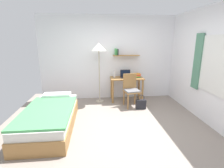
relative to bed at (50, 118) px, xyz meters
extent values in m
plane|color=gray|center=(1.48, -0.12, -0.24)|extent=(5.28, 5.28, 0.00)
cube|color=white|center=(1.48, 1.91, 1.06)|extent=(4.40, 0.05, 2.60)
cube|color=#9E703D|center=(1.95, 1.77, 1.16)|extent=(0.82, 0.22, 0.02)
cube|color=#4CA856|center=(1.62, 1.80, 1.27)|extent=(0.03, 0.14, 0.20)
cube|color=#4CA856|center=(1.66, 1.80, 1.26)|extent=(0.02, 0.15, 0.19)
cube|color=#333338|center=(1.69, 1.78, 1.26)|extent=(0.02, 0.18, 0.19)
cube|color=white|center=(3.51, -0.12, 1.06)|extent=(0.05, 4.40, 2.60)
cube|color=silver|center=(3.47, -0.14, 1.11)|extent=(0.02, 0.89, 1.22)
cube|color=white|center=(3.48, -0.14, 1.11)|extent=(0.01, 0.83, 1.16)
cube|color=#4C7F66|center=(3.44, 0.41, 1.11)|extent=(0.03, 0.28, 1.32)
cube|color=#9E703D|center=(0.00, -0.01, -0.10)|extent=(0.96, 1.98, 0.28)
cube|color=silver|center=(0.00, -0.01, 0.12)|extent=(0.92, 1.92, 0.16)
cube|color=#4C9E5B|center=(0.00, -0.13, 0.22)|extent=(0.98, 1.63, 0.04)
cube|color=white|center=(0.00, 0.77, 0.25)|extent=(0.67, 0.28, 0.10)
cube|color=#9E703D|center=(1.95, 1.58, 0.48)|extent=(1.01, 0.53, 0.03)
cylinder|color=#9E703D|center=(1.49, 1.36, 0.11)|extent=(0.06, 0.06, 0.70)
cylinder|color=#9E703D|center=(2.40, 1.36, 0.11)|extent=(0.06, 0.06, 0.70)
cylinder|color=#9E703D|center=(1.49, 1.80, 0.11)|extent=(0.06, 0.06, 0.70)
cylinder|color=#9E703D|center=(2.40, 1.80, 0.11)|extent=(0.06, 0.06, 0.70)
cube|color=#9E703D|center=(2.00, 1.04, 0.21)|extent=(0.48, 0.48, 0.03)
cube|color=slate|center=(2.00, 1.04, 0.24)|extent=(0.44, 0.44, 0.04)
cube|color=#9E703D|center=(1.97, 1.22, 0.47)|extent=(0.40, 0.10, 0.43)
cylinder|color=#9E703D|center=(1.86, 0.84, -0.02)|extent=(0.04, 0.04, 0.44)
cylinder|color=#9E703D|center=(2.20, 0.90, -0.02)|extent=(0.04, 0.04, 0.44)
cylinder|color=#9E703D|center=(1.80, 1.18, -0.02)|extent=(0.04, 0.04, 0.44)
cylinder|color=#9E703D|center=(2.14, 1.23, -0.02)|extent=(0.04, 0.04, 0.44)
cylinder|color=#B2A893|center=(1.10, 1.52, -0.23)|extent=(0.24, 0.24, 0.02)
cylinder|color=#B2A893|center=(1.10, 1.52, 0.55)|extent=(0.03, 0.03, 1.54)
cone|color=silver|center=(1.10, 1.52, 1.43)|extent=(0.42, 0.42, 0.22)
cube|color=black|center=(1.92, 1.60, 0.50)|extent=(0.32, 0.23, 0.01)
cube|color=black|center=(1.92, 1.70, 0.61)|extent=(0.32, 0.05, 0.22)
cube|color=black|center=(1.92, 1.69, 0.61)|extent=(0.29, 0.04, 0.18)
cylinder|color=silver|center=(1.57, 1.64, 0.61)|extent=(0.06, 0.06, 0.23)
cube|color=#4CA856|center=(2.29, 1.63, 0.51)|extent=(0.19, 0.22, 0.03)
cube|color=gold|center=(2.28, 1.62, 0.53)|extent=(0.17, 0.22, 0.02)
cube|color=#D13D38|center=(2.30, 1.63, 0.56)|extent=(0.16, 0.22, 0.03)
cube|color=orange|center=(2.29, 1.63, 0.59)|extent=(0.18, 0.22, 0.03)
cube|color=#232328|center=(2.22, 0.84, -0.11)|extent=(0.28, 0.11, 0.26)
torus|color=#232328|center=(2.22, 0.84, 0.07)|extent=(0.19, 0.02, 0.19)
camera|label=1|loc=(1.00, -3.43, 1.61)|focal=26.98mm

